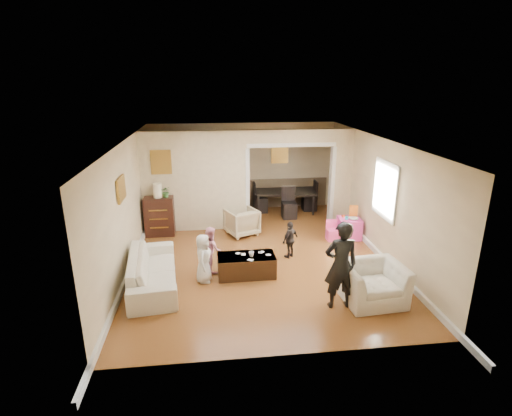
{
  "coord_description": "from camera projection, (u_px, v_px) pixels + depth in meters",
  "views": [
    {
      "loc": [
        -1.0,
        -8.21,
        3.8
      ],
      "look_at": [
        0.0,
        0.2,
        1.05
      ],
      "focal_mm": 27.79,
      "sensor_mm": 36.0,
      "label": 1
    }
  ],
  "objects": [
    {
      "name": "craft_papers",
      "position": [
        253.0,
        255.0,
        7.99
      ],
      "size": [
        0.71,
        0.48,
        0.0
      ],
      "color": "white",
      "rests_on": "coffee_table"
    },
    {
      "name": "potted_plant",
      "position": [
        166.0,
        192.0,
        9.87
      ],
      "size": [
        0.26,
        0.22,
        0.29
      ],
      "primitive_type": "imported",
      "color": "#3B6A2F",
      "rests_on": "dresser"
    },
    {
      "name": "child_kneel_a",
      "position": [
        204.0,
        258.0,
        7.69
      ],
      "size": [
        0.39,
        0.52,
        0.98
      ],
      "primitive_type": "imported",
      "rotation": [
        0.0,
        0.0,
        1.41
      ],
      "color": "silver",
      "rests_on": "ground"
    },
    {
      "name": "partition_header",
      "position": [
        291.0,
        136.0,
        10.11
      ],
      "size": [
        2.22,
        0.18,
        0.35
      ],
      "primitive_type": "cube",
      "color": "beige",
      "rests_on": "partition_right"
    },
    {
      "name": "sofa",
      "position": [
        153.0,
        270.0,
        7.6
      ],
      "size": [
        1.09,
        2.27,
        0.64
      ],
      "primitive_type": "imported",
      "rotation": [
        0.0,
        0.0,
        1.68
      ],
      "color": "white",
      "rests_on": "ground"
    },
    {
      "name": "coffee_cup",
      "position": [
        251.0,
        254.0,
        7.9
      ],
      "size": [
        0.11,
        0.11,
        0.1
      ],
      "primitive_type": "imported",
      "rotation": [
        0.0,
        0.0,
        0.01
      ],
      "color": "silver",
      "rests_on": "coffee_table"
    },
    {
      "name": "window_pane",
      "position": [
        386.0,
        190.0,
        8.49
      ],
      "size": [
        0.03,
        0.95,
        1.1
      ],
      "primitive_type": "cube",
      "color": "white",
      "rests_on": "ground"
    },
    {
      "name": "child_kneel_b",
      "position": [
        211.0,
        249.0,
        8.14
      ],
      "size": [
        0.5,
        0.57,
        0.96
      ],
      "primitive_type": "imported",
      "rotation": [
        0.0,
        0.0,
        1.93
      ],
      "color": "pink",
      "rests_on": "ground"
    },
    {
      "name": "armchair_back",
      "position": [
        242.0,
        222.0,
        10.12
      ],
      "size": [
        0.96,
        0.97,
        0.68
      ],
      "primitive_type": "imported",
      "rotation": [
        0.0,
        0.0,
        3.55
      ],
      "color": "tan",
      "rests_on": "ground"
    },
    {
      "name": "table_lamp",
      "position": [
        158.0,
        190.0,
        9.83
      ],
      "size": [
        0.22,
        0.22,
        0.36
      ],
      "primitive_type": "cylinder",
      "color": "#FFF8CF",
      "rests_on": "dresser"
    },
    {
      "name": "partition_left",
      "position": [
        196.0,
        182.0,
        10.18
      ],
      "size": [
        2.75,
        0.18,
        2.6
      ],
      "primitive_type": "cube",
      "color": "beige",
      "rests_on": "ground"
    },
    {
      "name": "adult_person",
      "position": [
        341.0,
        265.0,
        6.73
      ],
      "size": [
        0.58,
        0.38,
        1.58
      ],
      "primitive_type": "imported",
      "rotation": [
        0.0,
        0.0,
        3.15
      ],
      "color": "black",
      "rests_on": "ground"
    },
    {
      "name": "cyan_cup",
      "position": [
        347.0,
        218.0,
        9.77
      ],
      "size": [
        0.08,
        0.08,
        0.08
      ],
      "primitive_type": "cylinder",
      "color": "#26B5C1",
      "rests_on": "play_table"
    },
    {
      "name": "floor",
      "position": [
        257.0,
        254.0,
        9.04
      ],
      "size": [
        7.0,
        7.0,
        0.0
      ],
      "primitive_type": "plane",
      "color": "brown",
      "rests_on": "ground"
    },
    {
      "name": "cereal_box",
      "position": [
        353.0,
        211.0,
        9.9
      ],
      "size": [
        0.2,
        0.08,
        0.3
      ],
      "primitive_type": "cube",
      "rotation": [
        0.0,
        0.0,
        -0.06
      ],
      "color": "yellow",
      "rests_on": "play_table"
    },
    {
      "name": "framed_art_sofa_wall",
      "position": [
        121.0,
        189.0,
        7.61
      ],
      "size": [
        0.03,
        0.55,
        0.4
      ],
      "primitive_type": "cube",
      "color": "brown"
    },
    {
      "name": "child_toddler",
      "position": [
        290.0,
        240.0,
        8.78
      ],
      "size": [
        0.51,
        0.48,
        0.84
      ],
      "primitive_type": "imported",
      "rotation": [
        0.0,
        0.0,
        -2.43
      ],
      "color": "black",
      "rests_on": "ground"
    },
    {
      "name": "armchair_front",
      "position": [
        372.0,
        283.0,
        7.05
      ],
      "size": [
        1.14,
        1.01,
        0.69
      ],
      "primitive_type": "imported",
      "rotation": [
        0.0,
        0.0,
        0.08
      ],
      "color": "white",
      "rests_on": "ground"
    },
    {
      "name": "framed_art_partition",
      "position": [
        161.0,
        162.0,
        9.83
      ],
      "size": [
        0.45,
        0.03,
        0.55
      ],
      "primitive_type": "cube",
      "color": "brown",
      "rests_on": "partition_left"
    },
    {
      "name": "dresser",
      "position": [
        160.0,
        216.0,
        10.04
      ],
      "size": [
        0.73,
        0.41,
        1.0
      ],
      "primitive_type": "cube",
      "color": "black",
      "rests_on": "ground"
    },
    {
      "name": "play_table",
      "position": [
        349.0,
        228.0,
        9.92
      ],
      "size": [
        0.57,
        0.57,
        0.51
      ],
      "primitive_type": "cube",
      "rotation": [
        0.0,
        0.0,
        -0.06
      ],
      "color": "#FF43B4",
      "rests_on": "ground"
    },
    {
      "name": "partition_right",
      "position": [
        341.0,
        178.0,
        10.61
      ],
      "size": [
        0.55,
        0.18,
        2.6
      ],
      "primitive_type": "cube",
      "color": "beige",
      "rests_on": "ground"
    },
    {
      "name": "dining_table",
      "position": [
        285.0,
        201.0,
        11.95
      ],
      "size": [
        1.92,
        1.24,
        0.63
      ],
      "primitive_type": "imported",
      "rotation": [
        0.0,
        0.0,
        -0.13
      ],
      "color": "black",
      "rests_on": "ground"
    },
    {
      "name": "framed_art_alcove",
      "position": [
        280.0,
        153.0,
        11.89
      ],
      "size": [
        0.45,
        0.03,
        0.55
      ],
      "primitive_type": "cube",
      "color": "brown"
    },
    {
      "name": "coffee_table",
      "position": [
        246.0,
        265.0,
        8.02
      ],
      "size": [
        1.16,
        0.59,
        0.43
      ],
      "primitive_type": "cube",
      "rotation": [
        0.0,
        0.0,
        0.01
      ],
      "color": "#3C2113",
      "rests_on": "ground"
    },
    {
      "name": "toy_block",
      "position": [
        344.0,
        216.0,
        9.93
      ],
      "size": [
        0.09,
        0.08,
        0.05
      ],
      "primitive_type": "cube",
      "rotation": [
        0.0,
        0.0,
        0.29
      ],
      "color": "red",
      "rests_on": "play_table"
    },
    {
      "name": "play_bowl",
      "position": [
        353.0,
        219.0,
        9.73
      ],
      "size": [
        0.24,
        0.24,
        0.06
      ],
      "primitive_type": "imported",
      "rotation": [
        0.0,
        0.0,
        -0.06
      ],
      "color": "silver",
      "rests_on": "play_table"
    }
  ]
}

